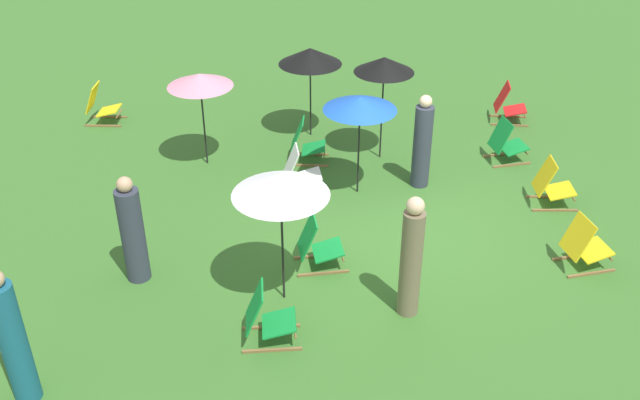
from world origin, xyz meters
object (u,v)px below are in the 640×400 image
umbrella_0 (360,104)px  deckchair_9 (552,186)px  deckchair_2 (584,246)px  person_3 (13,341)px  deckchair_5 (267,318)px  person_2 (411,259)px  deckchair_7 (508,105)px  deckchair_1 (305,143)px  deckchair_8 (300,172)px  deckchair_0 (317,245)px  umbrella_2 (384,65)px  umbrella_3 (200,80)px  deckchair_4 (101,106)px  umbrella_1 (280,185)px  umbrella_4 (310,56)px  person_1 (132,233)px  deckchair_3 (506,143)px  person_0 (422,144)px

umbrella_0 → deckchair_9: bearing=-98.1°
deckchair_2 → person_3: bearing=96.3°
deckchair_5 → person_2: size_ratio=0.46×
deckchair_5 → deckchair_7: same height
deckchair_1 → deckchair_8: 1.12m
deckchair_8 → umbrella_0: 1.63m
deckchair_0 → person_3: person_3 is taller
deckchair_8 → deckchair_9: (-0.50, -4.21, 0.00)m
umbrella_0 → umbrella_2: 1.41m
deckchair_8 → umbrella_3: (1.04, 1.75, 1.28)m
person_3 → deckchair_8: bearing=84.7°
deckchair_8 → deckchair_4: bearing=48.0°
deckchair_7 → umbrella_1: size_ratio=0.42×
deckchair_8 → umbrella_4: bearing=-12.0°
umbrella_2 → person_1: 5.41m
person_2 → umbrella_4: bearing=175.0°
deckchair_3 → deckchair_4: bearing=64.8°
deckchair_3 → deckchair_9: bearing=-178.8°
deckchair_3 → person_3: (-5.83, 6.93, 0.50)m
deckchair_1 → person_3: size_ratio=0.46×
deckchair_0 → deckchair_8: bearing=-0.5°
deckchair_9 → umbrella_2: 3.55m
deckchair_9 → person_1: person_1 is taller
umbrella_1 → person_1: 2.40m
deckchair_2 → deckchair_4: same height
deckchair_0 → deckchair_4: (5.07, 4.45, 0.00)m
deckchair_0 → deckchair_7: bearing=-46.4°
deckchair_7 → deckchair_2: bearing=-174.0°
deckchair_1 → person_0: (-0.91, -2.02, 0.43)m
deckchair_8 → umbrella_4: size_ratio=0.46×
umbrella_3 → deckchair_5: bearing=-164.0°
deckchair_2 → person_1: person_1 is taller
deckchair_4 → umbrella_2: umbrella_2 is taller
deckchair_0 → umbrella_3: size_ratio=0.47×
umbrella_1 → deckchair_3: bearing=-45.0°
deckchair_2 → deckchair_1: bearing=37.9°
deckchair_4 → person_0: bearing=-110.5°
deckchair_7 → person_0: size_ratio=0.49×
person_1 → umbrella_0: bearing=-114.4°
deckchair_7 → deckchair_3: bearing=172.8°
deckchair_9 → umbrella_1: 5.22m
umbrella_1 → umbrella_0: bearing=-22.2°
deckchair_3 → deckchair_5: size_ratio=1.02×
deckchair_3 → person_1: bearing=107.5°
person_3 → person_0: bearing=71.4°
umbrella_1 → umbrella_3: umbrella_1 is taller
deckchair_7 → umbrella_2: size_ratio=0.42×
deckchair_0 → umbrella_2: size_ratio=0.42×
deckchair_4 → person_0: (-2.66, -6.27, 0.43)m
person_2 → person_1: bearing=-120.3°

